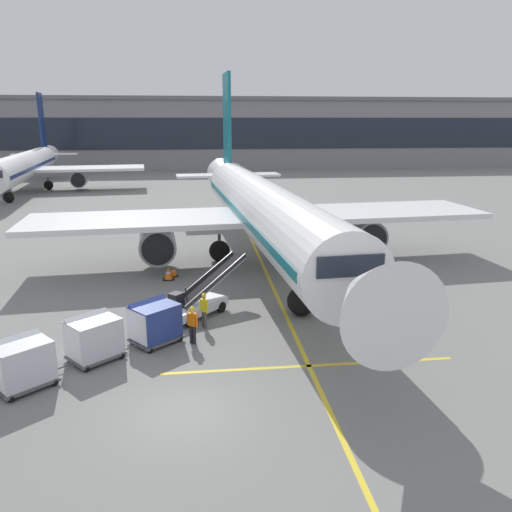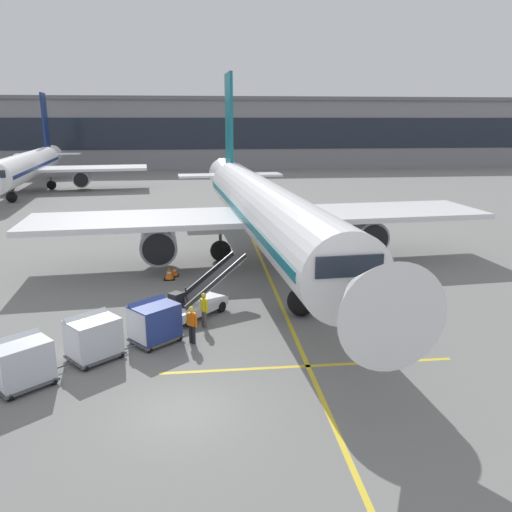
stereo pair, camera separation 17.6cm
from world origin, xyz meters
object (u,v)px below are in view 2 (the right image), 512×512
Objects in this scene: ground_crew_by_loader at (192,322)px; distant_airplane at (28,166)px; baggage_cart_lead at (154,321)px; parked_airplane at (262,210)px; safety_cone_engine_keepout at (169,273)px; ground_crew_by_carts at (204,308)px; baggage_cart_second at (93,337)px; ground_crew_wingwalker at (147,329)px; baggage_cart_third at (21,361)px; belt_loader at (198,299)px; safety_cone_wingtip at (174,271)px; ground_crew_marshaller at (139,319)px.

distant_airplane is (-23.40, 52.75, 2.43)m from ground_crew_by_loader.
ground_crew_by_loader is (1.68, -0.31, -0.00)m from baggage_cart_lead.
parked_airplane reaches higher than safety_cone_engine_keepout.
baggage_cart_lead reaches higher than ground_crew_by_carts.
baggage_cart_second is 5.39m from ground_crew_by_carts.
ground_crew_wingwalker is at bearing -163.17° from ground_crew_by_loader.
ground_crew_wingwalker is 10.16m from safety_cone_engine_keepout.
baggage_cart_third reaches higher than ground_crew_by_loader.
baggage_cart_third is (-4.54, -3.40, 0.00)m from baggage_cart_lead.
belt_loader reaches higher than baggage_cart_third.
baggage_cart_second is 1.49× the size of ground_crew_by_loader.
belt_loader reaches higher than safety_cone_wingtip.
ground_crew_marshaller is at bearing -132.68° from belt_loader.
baggage_cart_second is 57.28m from distant_airplane.
belt_loader is 54.70m from distant_airplane.
baggage_cart_second is at bearing -149.09° from baggage_cart_lead.
baggage_cart_second reaches higher than ground_crew_by_carts.
ground_crew_by_loader is 2.27× the size of safety_cone_engine_keepout.
distant_airplane is at bearing 107.10° from baggage_cart_third.
parked_airplane is 23.57× the size of ground_crew_marshaller.
safety_cone_engine_keepout is at bearing 89.39° from baggage_cart_lead.
ground_crew_wingwalker is (4.34, 2.53, -0.00)m from baggage_cart_third.
baggage_cart_lead reaches higher than safety_cone_wingtip.
safety_cone_engine_keepout is (-6.25, -3.28, -3.35)m from parked_airplane.
belt_loader is 2.80× the size of ground_crew_by_loader.
distant_airplane is (-28.07, 39.90, -0.30)m from parked_airplane.
baggage_cart_third is 1.49× the size of ground_crew_wingwalker.
ground_crew_by_carts is at bearing -110.36° from parked_airplane.
baggage_cart_third is 0.06× the size of distant_airplane.
parked_airplane is 12.17m from ground_crew_by_carts.
ground_crew_wingwalker is at bearing -117.82° from belt_loader.
ground_crew_by_carts and ground_crew_wingwalker have the same top height.
belt_loader is at bearing -115.25° from parked_airplane.
ground_crew_by_loader is at bearing -82.81° from safety_cone_wingtip.
safety_cone_engine_keepout is at bearing -152.30° from parked_airplane.
ground_crew_wingwalker reaches higher than safety_cone_engine_keepout.
parked_airplane reaches higher than ground_crew_marshaller.
baggage_cart_lead is 1.49× the size of ground_crew_by_carts.
ground_crew_wingwalker is (-0.21, -0.88, -0.00)m from baggage_cart_lead.
ground_crew_by_carts is 56.41m from distant_airplane.
parked_airplane is at bearing 60.04° from ground_crew_marshaller.
distant_airplane is (-21.52, 53.32, 2.43)m from ground_crew_wingwalker.
ground_crew_wingwalker is at bearing 14.02° from baggage_cart_second.
baggage_cart_third reaches higher than ground_crew_wingwalker.
baggage_cart_lead is (-6.35, -12.54, -2.73)m from parked_airplane.
ground_crew_by_carts is at bearing -64.86° from distant_airplane.
safety_cone_wingtip is (0.29, 0.69, -0.07)m from safety_cone_engine_keepout.
distant_airplane is at bearing 111.98° from ground_crew_wingwalker.
safety_cone_engine_keepout is at bearing 85.02° from ground_crew_marshaller.
safety_cone_wingtip is at bearing 87.78° from baggage_cart_lead.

